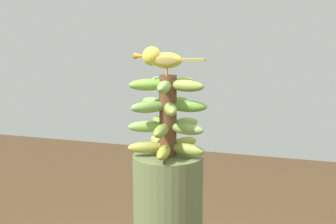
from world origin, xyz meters
name	(u,v)px	position (x,y,z in m)	size (l,w,h in m)	color
banana_bunch	(168,116)	(0.00, 0.00, 1.25)	(0.25, 0.25, 0.25)	brown
perched_bird	(160,58)	(0.00, -0.02, 1.42)	(0.06, 0.22, 0.09)	#C68933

